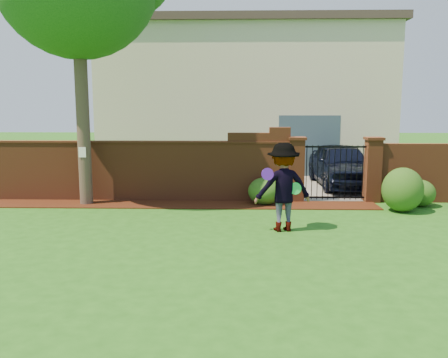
{
  "coord_description": "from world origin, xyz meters",
  "views": [
    {
      "loc": [
        0.68,
        -9.71,
        2.77
      ],
      "look_at": [
        0.37,
        1.4,
        1.05
      ],
      "focal_mm": 38.05,
      "sensor_mm": 36.0,
      "label": 1
    }
  ],
  "objects_px": {
    "frisbee_purple": "(268,174)",
    "car": "(343,166)",
    "man": "(283,187)",
    "frisbee_green": "(295,188)"
  },
  "relations": [
    {
      "from": "car",
      "to": "frisbee_green",
      "type": "distance_m",
      "value": 6.35
    },
    {
      "from": "frisbee_purple",
      "to": "frisbee_green",
      "type": "relative_size",
      "value": 1.01
    },
    {
      "from": "man",
      "to": "car",
      "type": "bearing_deg",
      "value": -125.02
    },
    {
      "from": "man",
      "to": "frisbee_green",
      "type": "bearing_deg",
      "value": 149.31
    },
    {
      "from": "car",
      "to": "man",
      "type": "bearing_deg",
      "value": -115.27
    },
    {
      "from": "man",
      "to": "frisbee_purple",
      "type": "height_order",
      "value": "man"
    },
    {
      "from": "frisbee_purple",
      "to": "frisbee_green",
      "type": "bearing_deg",
      "value": 16.23
    },
    {
      "from": "car",
      "to": "frisbee_purple",
      "type": "bearing_deg",
      "value": -117.18
    },
    {
      "from": "frisbee_purple",
      "to": "car",
      "type": "bearing_deg",
      "value": 63.93
    },
    {
      "from": "car",
      "to": "man",
      "type": "xyz_separation_m",
      "value": [
        -2.6,
        -5.8,
        0.24
      ]
    }
  ]
}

